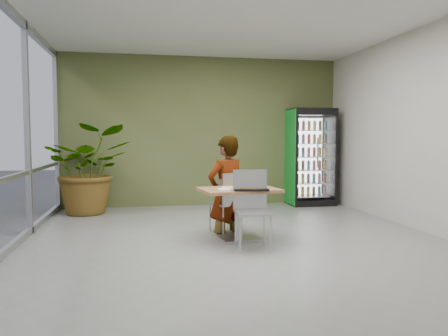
% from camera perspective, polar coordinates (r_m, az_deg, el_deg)
% --- Properties ---
extents(ground, '(7.00, 7.00, 0.00)m').
position_cam_1_polar(ground, '(6.19, 1.88, -9.73)').
color(ground, gray).
rests_on(ground, ground).
extents(room_envelope, '(6.00, 7.00, 3.20)m').
position_cam_1_polar(room_envelope, '(6.02, 1.91, 5.24)').
color(room_envelope, beige).
rests_on(room_envelope, ground).
extents(storefront_frame, '(0.10, 7.00, 3.20)m').
position_cam_1_polar(storefront_frame, '(6.10, -26.85, 4.79)').
color(storefront_frame, '#A7A8AB').
rests_on(storefront_frame, ground).
extents(dining_table, '(1.17, 0.89, 0.75)m').
position_cam_1_polar(dining_table, '(6.22, 1.96, -4.62)').
color(dining_table, '#AF6F4B').
rests_on(dining_table, ground).
extents(chair_far, '(0.55, 0.56, 0.93)m').
position_cam_1_polar(chair_far, '(6.72, 0.72, -3.90)').
color(chair_far, '#A7A8AB').
rests_on(chair_far, ground).
extents(chair_near, '(0.49, 0.50, 1.04)m').
position_cam_1_polar(chair_near, '(5.83, 3.59, -4.51)').
color(chair_near, '#A7A8AB').
rests_on(chair_near, ground).
extents(seated_woman, '(0.78, 0.67, 1.80)m').
position_cam_1_polar(seated_woman, '(6.74, 0.30, -3.42)').
color(seated_woman, black).
rests_on(seated_woman, ground).
extents(pizza_plate, '(0.32, 0.29, 0.03)m').
position_cam_1_polar(pizza_plate, '(6.24, 0.66, -2.47)').
color(pizza_plate, white).
rests_on(pizza_plate, dining_table).
extents(soda_cup, '(0.09, 0.09, 0.16)m').
position_cam_1_polar(soda_cup, '(6.30, 3.81, -1.85)').
color(soda_cup, white).
rests_on(soda_cup, dining_table).
extents(napkin_stack, '(0.17, 0.17, 0.02)m').
position_cam_1_polar(napkin_stack, '(5.95, 0.03, -2.84)').
color(napkin_stack, white).
rests_on(napkin_stack, dining_table).
extents(cafeteria_tray, '(0.51, 0.40, 0.03)m').
position_cam_1_polar(cafeteria_tray, '(6.00, 3.51, -2.76)').
color(cafeteria_tray, black).
rests_on(cafeteria_tray, dining_table).
extents(beverage_fridge, '(0.97, 0.75, 2.09)m').
position_cam_1_polar(beverage_fridge, '(9.74, 11.23, 1.43)').
color(beverage_fridge, black).
rests_on(beverage_fridge, ground).
extents(potted_plant, '(1.68, 1.49, 1.72)m').
position_cam_1_polar(potted_plant, '(8.81, -17.22, -0.13)').
color(potted_plant, '#2C6E31').
rests_on(potted_plant, ground).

